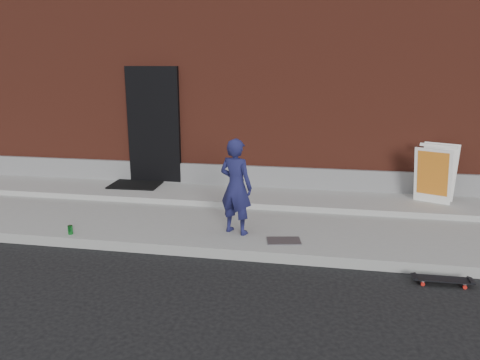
% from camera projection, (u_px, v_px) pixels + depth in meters
% --- Properties ---
extents(ground, '(80.00, 80.00, 0.00)m').
position_uv_depth(ground, '(265.00, 263.00, 6.25)').
color(ground, black).
rests_on(ground, ground).
extents(sidewalk, '(20.00, 3.00, 0.15)m').
position_uv_depth(sidewalk, '(277.00, 221.00, 7.67)').
color(sidewalk, gray).
rests_on(sidewalk, ground).
extents(apron, '(20.00, 1.20, 0.10)m').
position_uv_depth(apron, '(282.00, 198.00, 8.49)').
color(apron, '#979691').
rests_on(apron, sidewalk).
extents(building, '(20.00, 8.10, 5.00)m').
position_uv_depth(building, '(300.00, 66.00, 12.30)').
color(building, '#5F261A').
rests_on(building, ground).
extents(child, '(0.60, 0.50, 1.41)m').
position_uv_depth(child, '(236.00, 187.00, 6.76)').
color(child, '#191A48').
rests_on(child, sidewalk).
extents(skateboard, '(0.69, 0.18, 0.08)m').
position_uv_depth(skateboard, '(442.00, 280.00, 5.63)').
color(skateboard, red).
rests_on(skateboard, ground).
extents(pizza_sign, '(0.83, 0.89, 1.00)m').
position_uv_depth(pizza_sign, '(435.00, 173.00, 8.02)').
color(pizza_sign, white).
rests_on(pizza_sign, apron).
extents(soda_can, '(0.09, 0.09, 0.13)m').
position_uv_depth(soda_can, '(70.00, 230.00, 6.85)').
color(soda_can, '#1B872E').
rests_on(soda_can, sidewalk).
extents(doormat, '(0.98, 0.81, 0.03)m').
position_uv_depth(doormat, '(136.00, 184.00, 9.20)').
color(doormat, black).
rests_on(doormat, apron).
extents(utility_plate, '(0.52, 0.38, 0.01)m').
position_uv_depth(utility_plate, '(284.00, 241.00, 6.59)').
color(utility_plate, '#59585E').
rests_on(utility_plate, sidewalk).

